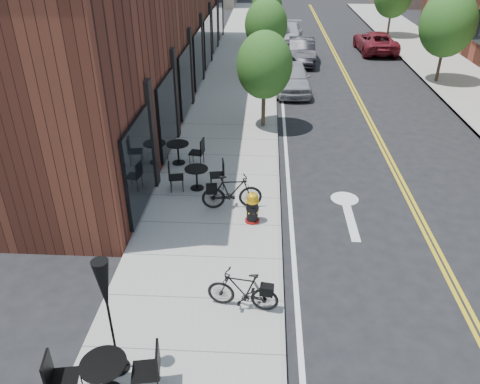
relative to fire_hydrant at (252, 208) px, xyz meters
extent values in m
plane|color=black|center=(0.80, -1.68, -0.56)|extent=(120.00, 120.00, 0.00)
cube|color=#9E9B93|center=(-1.20, 8.32, -0.50)|extent=(4.00, 70.00, 0.12)
cube|color=#3E1C14|center=(-5.70, 12.32, 2.94)|extent=(5.00, 28.00, 7.00)
cylinder|color=#382B1E|center=(0.20, 7.32, 0.36)|extent=(0.16, 0.16, 1.61)
ellipsoid|color=#26571B|center=(0.20, 7.32, 2.05)|extent=(2.20, 2.20, 2.64)
cylinder|color=#382B1E|center=(0.20, 15.32, 0.40)|extent=(0.16, 0.16, 1.68)
ellipsoid|color=#26571B|center=(0.20, 15.32, 2.16)|extent=(2.30, 2.30, 2.76)
cylinder|color=#382B1E|center=(0.20, 23.32, 0.34)|extent=(0.16, 0.16, 1.57)
ellipsoid|color=#26571B|center=(0.20, 23.32, 1.97)|extent=(2.10, 2.10, 2.52)
cylinder|color=#382B1E|center=(0.20, 31.32, 0.41)|extent=(0.16, 0.16, 1.71)
cylinder|color=#382B1E|center=(9.40, 14.32, 0.47)|extent=(0.16, 0.16, 1.82)
ellipsoid|color=#26571B|center=(9.40, 14.32, 2.50)|extent=(2.80, 2.80, 3.36)
cylinder|color=#382B1E|center=(9.40, 26.32, 0.47)|extent=(0.16, 0.16, 1.82)
cylinder|color=maroon|center=(0.00, 0.00, -0.41)|extent=(0.49, 0.49, 0.06)
cylinder|color=black|center=(0.00, 0.00, -0.11)|extent=(0.38, 0.38, 0.61)
cylinder|color=gold|center=(0.00, 0.00, 0.21)|extent=(0.43, 0.43, 0.04)
cylinder|color=gold|center=(0.00, 0.00, 0.29)|extent=(0.36, 0.36, 0.14)
ellipsoid|color=gold|center=(0.00, 0.00, 0.37)|extent=(0.35, 0.35, 0.18)
cylinder|color=gold|center=(0.00, 0.00, 0.46)|extent=(0.06, 0.06, 0.06)
imported|color=black|center=(-0.10, -3.41, 0.02)|extent=(1.61, 0.68, 0.94)
imported|color=black|center=(-0.62, 0.70, 0.08)|extent=(1.80, 0.71, 1.06)
cylinder|color=black|center=(-2.34, -5.70, -0.07)|extent=(0.07, 0.07, 0.74)
cylinder|color=black|center=(-2.34, -5.70, 0.31)|extent=(0.93, 0.93, 0.03)
cylinder|color=black|center=(-1.80, 1.80, -0.43)|extent=(0.49, 0.49, 0.03)
cylinder|color=black|center=(-1.80, 1.80, -0.10)|extent=(0.07, 0.07, 0.67)
cylinder|color=black|center=(-1.80, 1.80, 0.24)|extent=(0.85, 0.85, 0.03)
cylinder|color=black|center=(-2.68, 3.57, -0.43)|extent=(0.51, 0.51, 0.03)
cylinder|color=black|center=(-2.68, 3.57, -0.08)|extent=(0.07, 0.07, 0.71)
cylinder|color=black|center=(-2.68, 3.57, 0.28)|extent=(0.87, 0.87, 0.03)
cylinder|color=black|center=(-2.32, -5.15, -0.42)|extent=(0.41, 0.41, 0.05)
cylinder|color=black|center=(-2.32, -5.15, 0.79)|extent=(0.05, 0.05, 2.42)
cone|color=black|center=(-2.32, -5.15, 1.52)|extent=(0.29, 0.29, 1.07)
imported|color=#9C9EA4|center=(1.60, 12.40, 0.15)|extent=(1.80, 4.25, 1.43)
imported|color=black|center=(2.40, 18.25, 0.16)|extent=(1.65, 4.45, 1.45)
imported|color=#BCBBC0|center=(1.86, 24.20, 0.07)|extent=(2.31, 4.59, 1.28)
imported|color=maroon|center=(7.47, 21.37, 0.11)|extent=(2.41, 4.95, 1.36)
camera|label=1|loc=(0.27, -10.99, 6.73)|focal=35.00mm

